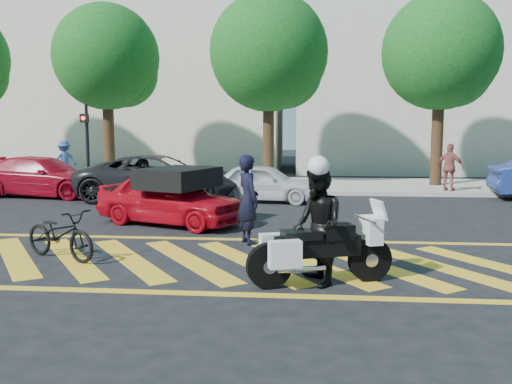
# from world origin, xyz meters

# --- Properties ---
(ground) EXTENTS (90.00, 90.00, 0.00)m
(ground) POSITION_xyz_m (0.00, 0.00, 0.00)
(ground) COLOR black
(ground) RESTS_ON ground
(sidewalk) EXTENTS (60.00, 5.00, 0.15)m
(sidewalk) POSITION_xyz_m (0.00, 12.00, 0.07)
(sidewalk) COLOR #9E998E
(sidewalk) RESTS_ON ground
(crosswalk) EXTENTS (12.33, 4.00, 0.01)m
(crosswalk) POSITION_xyz_m (-0.04, 0.00, 0.00)
(crosswalk) COLOR gold
(crosswalk) RESTS_ON ground
(building_left) EXTENTS (16.00, 8.00, 10.00)m
(building_left) POSITION_xyz_m (-8.00, 21.00, 5.00)
(building_left) COLOR beige
(building_left) RESTS_ON ground
(building_right) EXTENTS (16.00, 8.00, 11.00)m
(building_right) POSITION_xyz_m (9.00, 21.00, 5.50)
(building_right) COLOR beige
(building_right) RESTS_ON ground
(tree_left) EXTENTS (4.20, 4.20, 7.26)m
(tree_left) POSITION_xyz_m (-6.37, 12.06, 4.99)
(tree_left) COLOR black
(tree_left) RESTS_ON ground
(tree_center) EXTENTS (4.60, 4.60, 7.56)m
(tree_center) POSITION_xyz_m (0.13, 12.06, 5.10)
(tree_center) COLOR black
(tree_center) RESTS_ON ground
(tree_right) EXTENTS (4.40, 4.40, 7.41)m
(tree_right) POSITION_xyz_m (6.63, 12.06, 5.05)
(tree_right) COLOR black
(tree_right) RESTS_ON ground
(signal_pole) EXTENTS (0.28, 0.43, 3.20)m
(signal_pole) POSITION_xyz_m (-6.50, 9.74, 1.92)
(signal_pole) COLOR black
(signal_pole) RESTS_ON ground
(officer_bike) EXTENTS (0.71, 0.80, 1.84)m
(officer_bike) POSITION_xyz_m (0.31, 1.54, 0.92)
(officer_bike) COLOR black
(officer_bike) RESTS_ON ground
(bicycle) EXTENTS (1.85, 1.35, 0.93)m
(bicycle) POSITION_xyz_m (-2.97, -0.10, 0.46)
(bicycle) COLOR black
(bicycle) RESTS_ON ground
(police_motorcycle) EXTENTS (2.26, 1.15, 1.03)m
(police_motorcycle) POSITION_xyz_m (1.70, -1.29, 0.56)
(police_motorcycle) COLOR black
(police_motorcycle) RESTS_ON ground
(officer_moto) EXTENTS (0.95, 1.07, 1.83)m
(officer_moto) POSITION_xyz_m (1.68, -1.28, 0.92)
(officer_moto) COLOR black
(officer_moto) RESTS_ON ground
(red_convertible) EXTENTS (4.08, 2.83, 1.29)m
(red_convertible) POSITION_xyz_m (-1.85, 3.54, 0.64)
(red_convertible) COLOR #B40816
(red_convertible) RESTS_ON ground
(parked_left) EXTENTS (4.93, 2.53, 1.37)m
(parked_left) POSITION_xyz_m (-7.54, 8.38, 0.68)
(parked_left) COLOR #A30A1D
(parked_left) RESTS_ON ground
(parked_mid_left) EXTENTS (5.37, 2.51, 1.49)m
(parked_mid_left) POSITION_xyz_m (-3.24, 7.80, 0.74)
(parked_mid_left) COLOR black
(parked_mid_left) RESTS_ON ground
(parked_mid_right) EXTENTS (3.73, 1.87, 1.22)m
(parked_mid_right) POSITION_xyz_m (0.14, 7.80, 0.61)
(parked_mid_right) COLOR silver
(parked_mid_right) RESTS_ON ground
(pedestrian_left) EXTENTS (1.22, 1.19, 1.68)m
(pedestrian_left) POSITION_xyz_m (-8.48, 12.09, 0.99)
(pedestrian_left) COLOR #34518F
(pedestrian_left) RESTS_ON sidewalk
(pedestrian_right) EXTENTS (1.05, 0.85, 1.66)m
(pedestrian_right) POSITION_xyz_m (6.51, 10.00, 0.98)
(pedestrian_right) COLOR #9F5348
(pedestrian_right) RESTS_ON sidewalk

